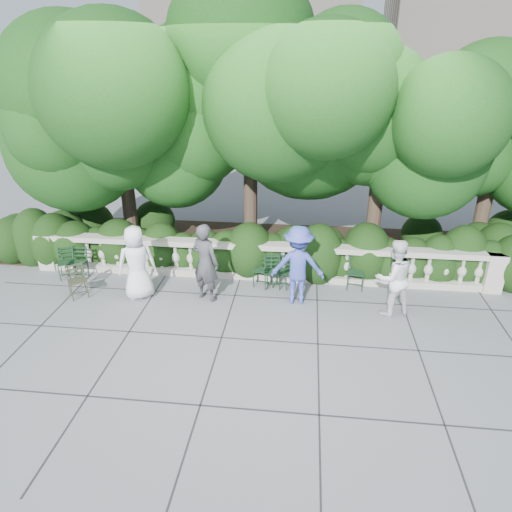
# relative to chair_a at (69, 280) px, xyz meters

# --- Properties ---
(ground) EXTENTS (90.00, 90.00, 0.00)m
(ground) POSITION_rel_chair_a_xyz_m (4.93, -1.11, 0.00)
(ground) COLOR #595B61
(ground) RESTS_ON ground
(balustrade) EXTENTS (12.00, 0.44, 1.00)m
(balustrade) POSITION_rel_chair_a_xyz_m (4.93, 0.69, 0.49)
(balustrade) COLOR #9E998E
(balustrade) RESTS_ON ground
(shrub_hedge) EXTENTS (15.00, 2.60, 1.70)m
(shrub_hedge) POSITION_rel_chair_a_xyz_m (4.93, 1.89, 0.00)
(shrub_hedge) COLOR black
(shrub_hedge) RESTS_ON ground
(tree_canopy) EXTENTS (15.04, 6.52, 6.78)m
(tree_canopy) POSITION_rel_chair_a_xyz_m (5.62, 2.09, 3.96)
(tree_canopy) COLOR #3F3023
(tree_canopy) RESTS_ON ground
(chair_a) EXTENTS (0.59, 0.61, 0.84)m
(chair_a) POSITION_rel_chair_a_xyz_m (0.00, 0.00, 0.00)
(chair_a) COLOR black
(chair_a) RESTS_ON ground
(chair_b) EXTENTS (0.44, 0.48, 0.84)m
(chair_b) POSITION_rel_chair_a_xyz_m (0.23, 0.03, 0.00)
(chair_b) COLOR black
(chair_b) RESTS_ON ground
(chair_c) EXTENTS (0.53, 0.56, 0.84)m
(chair_c) POSITION_rel_chair_a_xyz_m (5.03, 0.14, 0.00)
(chair_c) COLOR black
(chair_c) RESTS_ON ground
(chair_d) EXTENTS (0.55, 0.58, 0.84)m
(chair_d) POSITION_rel_chair_a_xyz_m (5.50, 0.13, 0.00)
(chair_d) COLOR black
(chair_d) RESTS_ON ground
(chair_e) EXTENTS (0.49, 0.53, 0.84)m
(chair_e) POSITION_rel_chair_a_xyz_m (5.33, 0.06, 0.00)
(chair_e) COLOR black
(chair_e) RESTS_ON ground
(chair_f) EXTENTS (0.50, 0.53, 0.84)m
(chair_f) POSITION_rel_chair_a_xyz_m (7.35, 0.24, 0.00)
(chair_f) COLOR black
(chair_f) RESTS_ON ground
(chair_weathered) EXTENTS (0.64, 0.65, 0.84)m
(chair_weathered) POSITION_rel_chair_a_xyz_m (0.79, -0.91, 0.00)
(chair_weathered) COLOR black
(chair_weathered) RESTS_ON ground
(person_businessman) EXTENTS (1.04, 0.88, 1.82)m
(person_businessman) POSITION_rel_chair_a_xyz_m (2.16, -0.60, 0.91)
(person_businessman) COLOR white
(person_businessman) RESTS_ON ground
(person_woman_grey) EXTENTS (0.82, 0.71, 1.91)m
(person_woman_grey) POSITION_rel_chair_a_xyz_m (3.79, -0.51, 0.96)
(person_woman_grey) COLOR #38383C
(person_woman_grey) RESTS_ON ground
(person_casual_man) EXTENTS (1.05, 0.94, 1.79)m
(person_casual_man) POSITION_rel_chair_a_xyz_m (8.06, -0.69, 0.90)
(person_casual_man) COLOR white
(person_casual_man) RESTS_ON ground
(person_older_blue) EXTENTS (1.23, 0.71, 1.90)m
(person_older_blue) POSITION_rel_chair_a_xyz_m (5.94, -0.40, 0.95)
(person_older_blue) COLOR #3746A6
(person_older_blue) RESTS_ON ground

